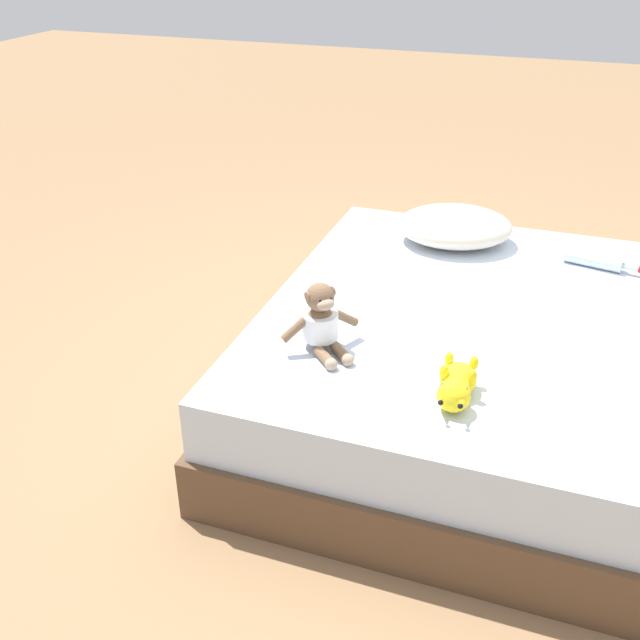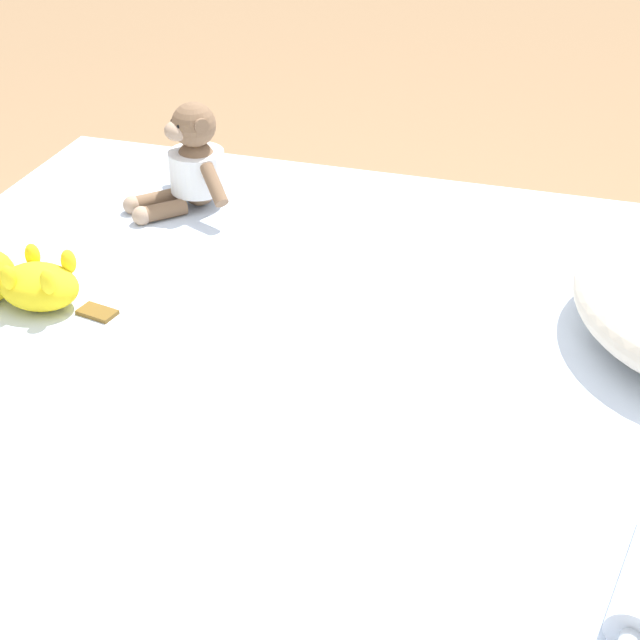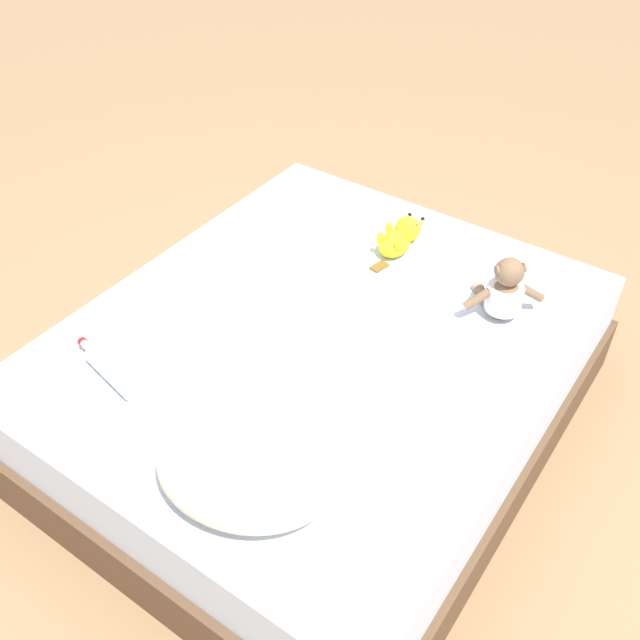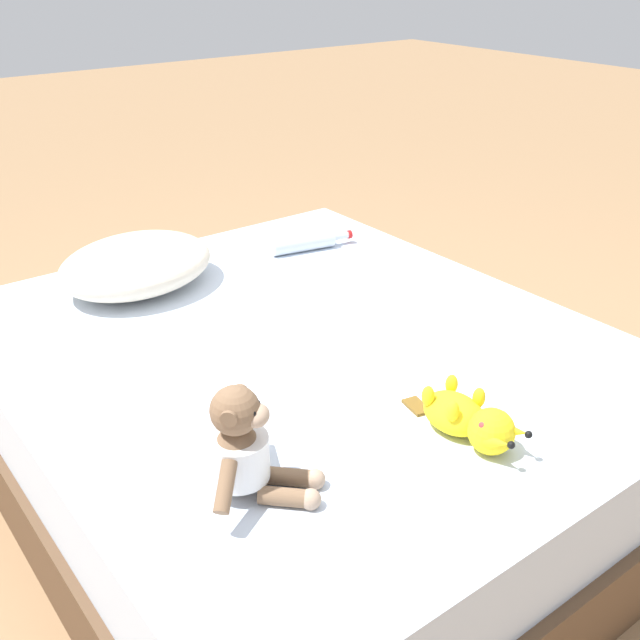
% 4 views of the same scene
% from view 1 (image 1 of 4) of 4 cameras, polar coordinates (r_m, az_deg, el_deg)
% --- Properties ---
extents(ground_plane, '(16.00, 16.00, 0.00)m').
position_cam_1_polar(ground_plane, '(2.97, 11.11, -6.80)').
color(ground_plane, '#93704C').
extents(bed, '(1.53, 1.80, 0.44)m').
position_cam_1_polar(bed, '(2.85, 11.53, -3.27)').
color(bed, brown).
rests_on(bed, ground_plane).
extents(pillow, '(0.58, 0.51, 0.15)m').
position_cam_1_polar(pillow, '(3.28, 10.43, 7.20)').
color(pillow, beige).
rests_on(pillow, bed).
extents(plush_monkey, '(0.26, 0.26, 0.24)m').
position_cam_1_polar(plush_monkey, '(2.41, 0.11, -0.19)').
color(plush_monkey, brown).
rests_on(plush_monkey, bed).
extents(plush_yellow_creature, '(0.12, 0.33, 0.10)m').
position_cam_1_polar(plush_yellow_creature, '(2.23, 10.57, -5.02)').
color(plush_yellow_creature, yellow).
rests_on(plush_yellow_creature, bed).
extents(glass_bottle, '(0.31, 0.11, 0.06)m').
position_cam_1_polar(glass_bottle, '(3.21, 20.63, 4.40)').
color(glass_bottle, silver).
rests_on(glass_bottle, bed).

